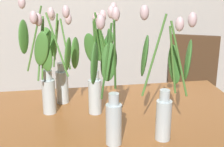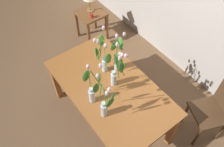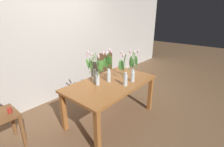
{
  "view_description": "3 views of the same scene",
  "coord_description": "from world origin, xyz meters",
  "px_view_note": "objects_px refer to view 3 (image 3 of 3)",
  "views": [
    {
      "loc": [
        -0.17,
        -1.51,
        1.46
      ],
      "look_at": [
        0.07,
        -0.06,
        0.99
      ],
      "focal_mm": 53.12,
      "sensor_mm": 36.0,
      "label": 1
    },
    {
      "loc": [
        1.28,
        -0.92,
        2.94
      ],
      "look_at": [
        -0.02,
        0.05,
        0.92
      ],
      "focal_mm": 37.26,
      "sensor_mm": 36.0,
      "label": 2
    },
    {
      "loc": [
        -1.95,
        -1.67,
        1.86
      ],
      "look_at": [
        0.03,
        0.01,
        0.89
      ],
      "focal_mm": 25.92,
      "sensor_mm": 36.0,
      "label": 3
    }
  ],
  "objects_px": {
    "tulip_vase_4": "(94,71)",
    "side_table": "(0,122)",
    "tulip_vase_0": "(124,75)",
    "tulip_vase_2": "(133,69)",
    "dining_table": "(111,87)",
    "tulip_vase_1": "(98,71)",
    "dining_chair": "(107,70)",
    "tulip_vase_3": "(108,68)",
    "pillar_candle": "(10,110)"
  },
  "relations": [
    {
      "from": "tulip_vase_1",
      "to": "pillar_candle",
      "type": "height_order",
      "value": "tulip_vase_1"
    },
    {
      "from": "tulip_vase_4",
      "to": "dining_table",
      "type": "bearing_deg",
      "value": -54.69
    },
    {
      "from": "tulip_vase_2",
      "to": "dining_chair",
      "type": "xyz_separation_m",
      "value": [
        0.63,
        1.18,
        -0.44
      ]
    },
    {
      "from": "tulip_vase_3",
      "to": "side_table",
      "type": "xyz_separation_m",
      "value": [
        -1.55,
        0.64,
        -0.54
      ]
    },
    {
      "from": "tulip_vase_3",
      "to": "tulip_vase_4",
      "type": "bearing_deg",
      "value": 142.11
    },
    {
      "from": "dining_table",
      "to": "tulip_vase_3",
      "type": "distance_m",
      "value": 0.34
    },
    {
      "from": "tulip_vase_1",
      "to": "side_table",
      "type": "bearing_deg",
      "value": 153.17
    },
    {
      "from": "dining_table",
      "to": "tulip_vase_2",
      "type": "relative_size",
      "value": 2.74
    },
    {
      "from": "dining_table",
      "to": "tulip_vase_2",
      "type": "height_order",
      "value": "tulip_vase_2"
    },
    {
      "from": "tulip_vase_0",
      "to": "dining_table",
      "type": "bearing_deg",
      "value": 97.17
    },
    {
      "from": "tulip_vase_0",
      "to": "tulip_vase_2",
      "type": "height_order",
      "value": "tulip_vase_2"
    },
    {
      "from": "side_table",
      "to": "dining_table",
      "type": "bearing_deg",
      "value": -25.58
    },
    {
      "from": "tulip_vase_4",
      "to": "side_table",
      "type": "distance_m",
      "value": 1.53
    },
    {
      "from": "dining_table",
      "to": "tulip_vase_1",
      "type": "bearing_deg",
      "value": 161.68
    },
    {
      "from": "tulip_vase_1",
      "to": "dining_chair",
      "type": "height_order",
      "value": "tulip_vase_1"
    },
    {
      "from": "dining_table",
      "to": "tulip_vase_0",
      "type": "relative_size",
      "value": 2.82
    },
    {
      "from": "tulip_vase_0",
      "to": "tulip_vase_2",
      "type": "distance_m",
      "value": 0.24
    },
    {
      "from": "dining_table",
      "to": "side_table",
      "type": "distance_m",
      "value": 1.71
    },
    {
      "from": "tulip_vase_4",
      "to": "pillar_candle",
      "type": "xyz_separation_m",
      "value": [
        -1.23,
        0.43,
        -0.36
      ]
    },
    {
      "from": "tulip_vase_4",
      "to": "dining_chair",
      "type": "height_order",
      "value": "tulip_vase_4"
    },
    {
      "from": "dining_table",
      "to": "tulip_vase_0",
      "type": "xyz_separation_m",
      "value": [
        0.03,
        -0.25,
        0.28
      ]
    },
    {
      "from": "tulip_vase_4",
      "to": "side_table",
      "type": "height_order",
      "value": "tulip_vase_4"
    },
    {
      "from": "tulip_vase_4",
      "to": "side_table",
      "type": "relative_size",
      "value": 0.95
    },
    {
      "from": "side_table",
      "to": "pillar_candle",
      "type": "bearing_deg",
      "value": -25.02
    },
    {
      "from": "tulip_vase_4",
      "to": "pillar_candle",
      "type": "distance_m",
      "value": 1.35
    },
    {
      "from": "pillar_candle",
      "to": "dining_chair",
      "type": "bearing_deg",
      "value": 6.27
    },
    {
      "from": "tulip_vase_2",
      "to": "dining_chair",
      "type": "height_order",
      "value": "tulip_vase_2"
    },
    {
      "from": "tulip_vase_0",
      "to": "dining_chair",
      "type": "bearing_deg",
      "value": 53.56
    },
    {
      "from": "tulip_vase_3",
      "to": "side_table",
      "type": "relative_size",
      "value": 1.01
    },
    {
      "from": "tulip_vase_1",
      "to": "dining_chair",
      "type": "relative_size",
      "value": 0.63
    },
    {
      "from": "tulip_vase_4",
      "to": "dining_chair",
      "type": "xyz_separation_m",
      "value": [
        1.07,
        0.68,
        -0.42
      ]
    },
    {
      "from": "tulip_vase_2",
      "to": "tulip_vase_3",
      "type": "distance_m",
      "value": 0.43
    },
    {
      "from": "dining_table",
      "to": "dining_chair",
      "type": "relative_size",
      "value": 1.72
    },
    {
      "from": "dining_chair",
      "to": "tulip_vase_4",
      "type": "bearing_deg",
      "value": -147.37
    },
    {
      "from": "tulip_vase_3",
      "to": "tulip_vase_4",
      "type": "distance_m",
      "value": 0.25
    },
    {
      "from": "tulip_vase_1",
      "to": "dining_chair",
      "type": "xyz_separation_m",
      "value": [
        1.14,
        0.85,
        -0.46
      ]
    },
    {
      "from": "tulip_vase_0",
      "to": "tulip_vase_4",
      "type": "distance_m",
      "value": 0.53
    },
    {
      "from": "side_table",
      "to": "pillar_candle",
      "type": "height_order",
      "value": "pillar_candle"
    },
    {
      "from": "dining_table",
      "to": "tulip_vase_4",
      "type": "relative_size",
      "value": 3.05
    },
    {
      "from": "dining_table",
      "to": "tulip_vase_4",
      "type": "height_order",
      "value": "tulip_vase_4"
    },
    {
      "from": "tulip_vase_2",
      "to": "pillar_candle",
      "type": "height_order",
      "value": "tulip_vase_2"
    },
    {
      "from": "dining_chair",
      "to": "pillar_candle",
      "type": "bearing_deg",
      "value": -173.73
    },
    {
      "from": "side_table",
      "to": "pillar_candle",
      "type": "xyz_separation_m",
      "value": [
        0.13,
        -0.06,
        0.16
      ]
    },
    {
      "from": "tulip_vase_3",
      "to": "tulip_vase_4",
      "type": "xyz_separation_m",
      "value": [
        -0.19,
        0.15,
        -0.03
      ]
    },
    {
      "from": "tulip_vase_1",
      "to": "tulip_vase_3",
      "type": "bearing_deg",
      "value": 2.41
    },
    {
      "from": "side_table",
      "to": "tulip_vase_2",
      "type": "bearing_deg",
      "value": -28.86
    },
    {
      "from": "dining_table",
      "to": "tulip_vase_4",
      "type": "distance_m",
      "value": 0.42
    },
    {
      "from": "side_table",
      "to": "tulip_vase_0",
      "type": "bearing_deg",
      "value": -32.19
    },
    {
      "from": "tulip_vase_1",
      "to": "dining_chair",
      "type": "bearing_deg",
      "value": 36.65
    },
    {
      "from": "dining_table",
      "to": "pillar_candle",
      "type": "distance_m",
      "value": 1.55
    }
  ]
}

